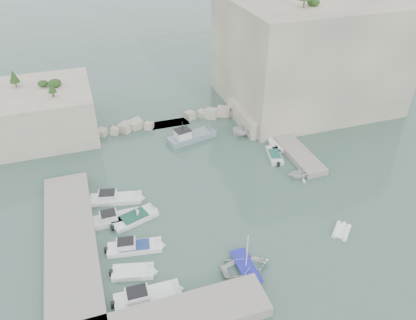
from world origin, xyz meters
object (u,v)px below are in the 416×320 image
object	(u,v)px
motorboat_d	(135,249)
tender_east_a	(299,177)
motorboat_b	(117,220)
motorboat_f	(148,298)
motorboat_e	(133,274)
motorboat_c	(135,220)
inflatable_dinghy	(341,232)
tender_east_b	(274,157)
tender_east_d	(247,135)
rowboat	(246,269)
work_boat	(192,140)
motorboat_a	(116,201)
tender_east_c	(275,145)

from	to	relation	value
motorboat_d	tender_east_a	xyz separation A→B (m)	(22.10, 5.72, 0.00)
motorboat_b	motorboat_f	bearing A→B (deg)	-84.64
motorboat_e	motorboat_c	bearing A→B (deg)	92.86
motorboat_e	inflatable_dinghy	bearing A→B (deg)	10.08
motorboat_f	inflatable_dinghy	world-z (taller)	motorboat_f
motorboat_e	tender_east_b	world-z (taller)	same
inflatable_dinghy	tender_east_a	world-z (taller)	tender_east_a
motorboat_e	tender_east_d	world-z (taller)	tender_east_d
tender_east_b	tender_east_d	size ratio (longest dim) A/B	1.00
tender_east_b	motorboat_c	bearing A→B (deg)	121.21
rowboat	work_boat	distance (m)	25.22
motorboat_f	work_boat	bearing A→B (deg)	66.45
motorboat_b	work_boat	xyz separation A→B (m)	(12.91, 14.14, 0.00)
motorboat_a	motorboat_b	world-z (taller)	same
motorboat_a	motorboat_d	size ratio (longest dim) A/B	1.10
motorboat_b	rowboat	distance (m)	15.47
motorboat_f	motorboat_c	bearing A→B (deg)	87.40
motorboat_c	tender_east_d	world-z (taller)	tender_east_d
motorboat_c	inflatable_dinghy	size ratio (longest dim) A/B	2.00
motorboat_d	tender_east_a	size ratio (longest dim) A/B	1.97
rowboat	inflatable_dinghy	distance (m)	11.80
motorboat_b	tender_east_b	world-z (taller)	motorboat_b
motorboat_f	work_boat	world-z (taller)	work_boat
inflatable_dinghy	work_boat	distance (m)	25.61
motorboat_a	tender_east_a	world-z (taller)	tender_east_a
tender_east_c	work_boat	world-z (taller)	work_boat
motorboat_c	rowboat	bearing A→B (deg)	-67.99
motorboat_b	tender_east_a	world-z (taller)	tender_east_a
motorboat_e	rowboat	distance (m)	10.83
motorboat_c	tender_east_c	xyz separation A→B (m)	(21.86, 9.29, 0.00)
motorboat_d	work_boat	bearing A→B (deg)	67.75
work_boat	rowboat	bearing A→B (deg)	-107.25
motorboat_e	tender_east_a	xyz separation A→B (m)	(22.81, 8.85, 0.00)
motorboat_f	inflatable_dinghy	bearing A→B (deg)	5.76
tender_east_a	tender_east_b	xyz separation A→B (m)	(-0.89, 5.26, 0.00)
motorboat_e	motorboat_f	size ratio (longest dim) A/B	0.67
motorboat_e	tender_east_c	world-z (taller)	same
motorboat_c	rowboat	world-z (taller)	rowboat
motorboat_a	motorboat_e	xyz separation A→B (m)	(0.04, -11.59, 0.00)
rowboat	work_boat	xyz separation A→B (m)	(2.04, 25.14, 0.00)
motorboat_f	motorboat_d	bearing A→B (deg)	91.65
motorboat_d	tender_east_b	size ratio (longest dim) A/B	1.27
motorboat_d	tender_east_d	xyz separation A→B (m)	(20.03, 17.84, 0.00)
tender_east_c	motorboat_b	bearing A→B (deg)	122.37
inflatable_dinghy	motorboat_b	bearing A→B (deg)	113.38
rowboat	motorboat_b	bearing A→B (deg)	44.04
tender_east_a	work_boat	size ratio (longest dim) A/B	0.39
motorboat_a	motorboat_e	world-z (taller)	motorboat_a
motorboat_d	tender_east_a	distance (m)	22.83
motorboat_c	work_boat	distance (m)	18.35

